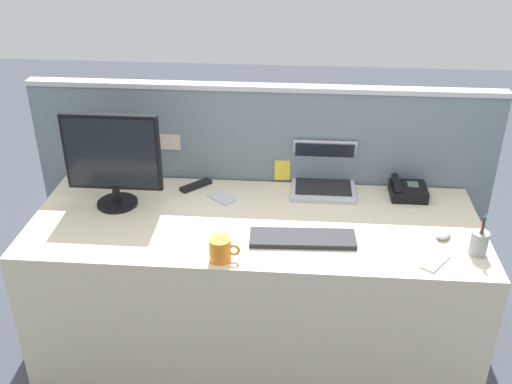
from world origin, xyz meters
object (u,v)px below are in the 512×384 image
at_px(laptop, 323,177).
at_px(desk_phone, 407,190).
at_px(pen_cup, 479,243).
at_px(coffee_mug, 221,249).
at_px(tv_remote, 196,185).
at_px(cell_phone_white_slab, 435,262).
at_px(keyboard_main, 303,238).
at_px(cell_phone_silver_slab, 222,198).
at_px(computer_mouse_right_hand, 443,233).
at_px(desktop_monitor, 112,158).

height_order(laptop, desk_phone, laptop).
distance_m(pen_cup, coffee_mug, 1.06).
bearing_deg(tv_remote, pen_cup, 23.82).
bearing_deg(cell_phone_white_slab, desk_phone, 131.02).
distance_m(laptop, keyboard_main, 0.52).
height_order(desk_phone, cell_phone_silver_slab, desk_phone).
bearing_deg(cell_phone_silver_slab, keyboard_main, -88.27).
distance_m(desk_phone, pen_cup, 0.53).
relative_size(laptop, tv_remote, 1.84).
height_order(laptop, computer_mouse_right_hand, laptop).
height_order(laptop, pen_cup, laptop).
relative_size(pen_cup, tv_remote, 1.11).
distance_m(cell_phone_white_slab, coffee_mug, 0.87).
bearing_deg(pen_cup, computer_mouse_right_hand, 133.37).
xyz_separation_m(keyboard_main, cell_phone_white_slab, (0.54, -0.12, -0.01)).
distance_m(computer_mouse_right_hand, cell_phone_white_slab, 0.21).
xyz_separation_m(tv_remote, coffee_mug, (0.21, -0.62, 0.04)).
bearing_deg(coffee_mug, computer_mouse_right_hand, 14.99).
distance_m(desktop_monitor, cell_phone_white_slab, 1.49).
bearing_deg(desktop_monitor, desk_phone, 7.65).
relative_size(laptop, cell_phone_silver_slab, 2.29).
height_order(cell_phone_silver_slab, coffee_mug, coffee_mug).
distance_m(keyboard_main, cell_phone_white_slab, 0.55).
distance_m(desk_phone, tv_remote, 1.04).
bearing_deg(tv_remote, desktop_monitor, -105.25).
height_order(laptop, cell_phone_white_slab, laptop).
height_order(laptop, tv_remote, laptop).
height_order(computer_mouse_right_hand, cell_phone_silver_slab, computer_mouse_right_hand).
height_order(keyboard_main, pen_cup, pen_cup).
height_order(laptop, coffee_mug, laptop).
bearing_deg(keyboard_main, laptop, 76.70).
xyz_separation_m(laptop, cell_phone_white_slab, (0.44, -0.63, -0.05)).
height_order(computer_mouse_right_hand, pen_cup, pen_cup).
bearing_deg(cell_phone_white_slab, desktop_monitor, -157.75).
bearing_deg(desktop_monitor, cell_phone_white_slab, -14.70).
relative_size(keyboard_main, pen_cup, 2.41).
xyz_separation_m(cell_phone_silver_slab, tv_remote, (-0.14, 0.11, 0.01)).
bearing_deg(coffee_mug, cell_phone_silver_slab, 97.10).
bearing_deg(cell_phone_white_slab, pen_cup, 60.44).
bearing_deg(desk_phone, desktop_monitor, -172.35).
bearing_deg(laptop, desk_phone, -9.56).
height_order(desktop_monitor, tv_remote, desktop_monitor).
xyz_separation_m(cell_phone_white_slab, coffee_mug, (-0.87, -0.05, 0.04)).
relative_size(desktop_monitor, cell_phone_silver_slab, 3.29).
xyz_separation_m(desktop_monitor, cell_phone_silver_slab, (0.49, 0.09, -0.24)).
relative_size(computer_mouse_right_hand, coffee_mug, 0.79).
relative_size(desktop_monitor, tv_remote, 2.65).
height_order(desktop_monitor, desk_phone, desktop_monitor).
relative_size(computer_mouse_right_hand, tv_remote, 0.59).
height_order(desk_phone, pen_cup, pen_cup).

